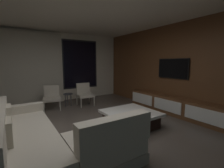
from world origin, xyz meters
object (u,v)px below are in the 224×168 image
book_stack_on_coffee_table (131,114)px  side_stool (68,96)px  coffee_table (131,118)px  sectional_couch (45,141)px  mounted_tv (173,69)px  accent_chair_by_curtain (52,96)px  accent_chair_near_window (84,93)px  media_console (173,106)px

book_stack_on_coffee_table → side_stool: side_stool is taller
coffee_table → side_stool: bearing=106.2°
sectional_couch → mounted_tv: mounted_tv is taller
accent_chair_by_curtain → mounted_tv: bearing=-37.1°
accent_chair_near_window → accent_chair_by_curtain: same height
sectional_couch → media_console: sectional_couch is taller
coffee_table → book_stack_on_coffee_table: (-0.16, -0.19, 0.20)m
coffee_table → mounted_tv: bearing=6.5°
accent_chair_near_window → sectional_couch: bearing=-124.2°
book_stack_on_coffee_table → accent_chair_by_curtain: bearing=112.0°
coffee_table → mounted_tv: (1.82, 0.21, 1.16)m
sectional_couch → coffee_table: (1.98, 0.25, -0.10)m
accent_chair_by_curtain → mounted_tv: (3.08, -2.33, 0.92)m
sectional_couch → side_stool: size_ratio=5.43×
accent_chair_by_curtain → side_stool: (0.53, -0.02, -0.06)m
sectional_couch → accent_chair_by_curtain: size_ratio=3.21×
accent_chair_by_curtain → accent_chair_near_window: bearing=-5.3°
coffee_table → accent_chair_near_window: accent_chair_near_window is taller
sectional_couch → accent_chair_near_window: bearing=55.8°
side_stool → mounted_tv: size_ratio=0.44×
mounted_tv → sectional_couch: bearing=-173.1°
side_stool → accent_chair_near_window: bearing=-8.0°
accent_chair_near_window → accent_chair_by_curtain: (-1.11, 0.10, 0.00)m
sectional_couch → media_console: size_ratio=0.81×
sectional_couch → accent_chair_near_window: 3.25m
book_stack_on_coffee_table → mounted_tv: bearing=11.5°
coffee_table → book_stack_on_coffee_table: book_stack_on_coffee_table is taller
book_stack_on_coffee_table → side_stool: (-0.58, 2.71, -0.01)m
sectional_couch → accent_chair_near_window: sectional_couch is taller
sectional_couch → coffee_table: size_ratio=2.16×
side_stool → mounted_tv: (2.55, -2.31, 0.98)m
accent_chair_by_curtain → side_stool: accent_chair_by_curtain is taller
coffee_table → mounted_tv: 2.17m
mounted_tv → side_stool: bearing=137.8°
coffee_table → accent_chair_by_curtain: (-1.26, 2.54, 0.25)m
book_stack_on_coffee_table → media_console: size_ratio=0.09×
side_stool → book_stack_on_coffee_table: bearing=-78.0°
media_console → mounted_tv: mounted_tv is taller
book_stack_on_coffee_table → accent_chair_by_curtain: 2.95m
book_stack_on_coffee_table → side_stool: 2.77m
accent_chair_near_window → side_stool: 0.59m
accent_chair_near_window → accent_chair_by_curtain: 1.12m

